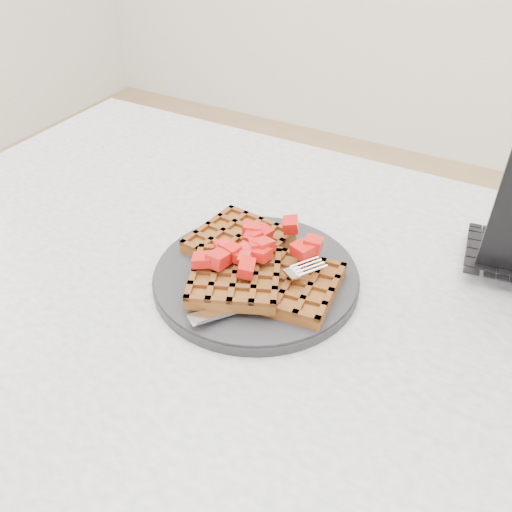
# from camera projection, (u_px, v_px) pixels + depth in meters

# --- Properties ---
(table) EXTENTS (1.20, 0.80, 0.75)m
(table) POSITION_uv_depth(u_px,v_px,m) (278.00, 373.00, 0.73)
(table) COLOR silver
(table) RESTS_ON ground
(plate) EXTENTS (0.25, 0.25, 0.02)m
(plate) POSITION_uv_depth(u_px,v_px,m) (256.00, 277.00, 0.69)
(plate) COLOR black
(plate) RESTS_ON table
(waffles) EXTENTS (0.21, 0.20, 0.03)m
(waffles) POSITION_uv_depth(u_px,v_px,m) (255.00, 266.00, 0.68)
(waffles) COLOR brown
(waffles) RESTS_ON plate
(strawberry_pile) EXTENTS (0.15, 0.15, 0.02)m
(strawberry_pile) POSITION_uv_depth(u_px,v_px,m) (256.00, 246.00, 0.67)
(strawberry_pile) COLOR #A40403
(strawberry_pile) RESTS_ON waffles
(fork) EXTENTS (0.11, 0.17, 0.02)m
(fork) POSITION_uv_depth(u_px,v_px,m) (269.00, 295.00, 0.64)
(fork) COLOR silver
(fork) RESTS_ON plate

